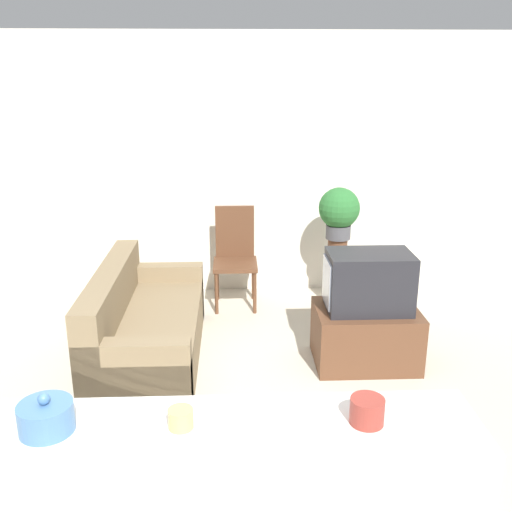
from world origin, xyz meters
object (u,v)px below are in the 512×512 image
Objects in this scene: couch at (144,328)px; wooden_chair at (235,253)px; potted_plant at (339,211)px; decorative_bowl at (46,417)px; television at (368,281)px.

wooden_chair is at bearing 57.00° from couch.
couch is at bearing -148.40° from potted_plant.
decorative_bowl is (-1.75, -3.61, 0.09)m from potted_plant.
couch is 2.23m from potted_plant.
wooden_chair is 4.94× the size of decorative_bowl.
couch is 2.63m from decorative_bowl.
wooden_chair reaches higher than television.
potted_plant is 4.01m from decorative_bowl.
potted_plant reaches higher than couch.
wooden_chair is at bearing 176.02° from potted_plant.
television is 1.31× the size of potted_plant.
wooden_chair is (-1.05, 1.32, -0.17)m from television.
potted_plant is (1.04, -0.07, 0.45)m from wooden_chair.
potted_plant reaches higher than television.
television is 1.28m from potted_plant.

